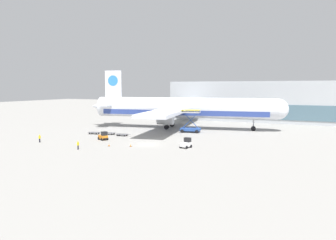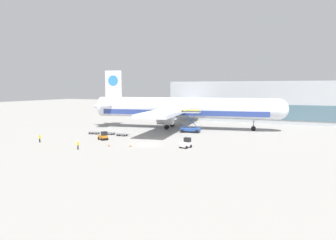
{
  "view_description": "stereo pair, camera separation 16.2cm",
  "coord_description": "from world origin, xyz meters",
  "px_view_note": "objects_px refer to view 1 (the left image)",
  "views": [
    {
      "loc": [
        32.33,
        -59.65,
        12.04
      ],
      "look_at": [
        -0.95,
        12.61,
        4.0
      ],
      "focal_mm": 35.0,
      "sensor_mm": 36.0,
      "label": 1
    },
    {
      "loc": [
        32.48,
        -59.58,
        12.04
      ],
      "look_at": [
        -0.95,
        12.61,
        4.0
      ],
      "focal_mm": 35.0,
      "sensor_mm": 36.0,
      "label": 2
    }
  ],
  "objects_px": {
    "scissor_lift_loader": "(191,124)",
    "baggage_tug_mid": "(186,143)",
    "baggage_dolly_lead": "(94,133)",
    "traffic_cone_near": "(131,145)",
    "airplane_main": "(181,108)",
    "ground_crew_near": "(78,144)",
    "baggage_dolly_second": "(109,133)",
    "baggage_dolly_third": "(122,134)",
    "baggage_tug_foreground": "(103,136)",
    "traffic_cone_far": "(109,145)",
    "ground_crew_far": "(40,138)"
  },
  "relations": [
    {
      "from": "baggage_tug_foreground",
      "to": "baggage_tug_mid",
      "type": "xyz_separation_m",
      "value": [
        20.71,
        -1.03,
        0.0
      ]
    },
    {
      "from": "traffic_cone_far",
      "to": "baggage_dolly_third",
      "type": "bearing_deg",
      "value": 111.89
    },
    {
      "from": "baggage_tug_foreground",
      "to": "baggage_dolly_lead",
      "type": "relative_size",
      "value": 0.75
    },
    {
      "from": "baggage_dolly_lead",
      "to": "airplane_main",
      "type": "bearing_deg",
      "value": 43.72
    },
    {
      "from": "airplane_main",
      "to": "ground_crew_near",
      "type": "distance_m",
      "value": 38.91
    },
    {
      "from": "baggage_tug_foreground",
      "to": "traffic_cone_near",
      "type": "bearing_deg",
      "value": 3.65
    },
    {
      "from": "ground_crew_far",
      "to": "traffic_cone_near",
      "type": "bearing_deg",
      "value": -80.84
    },
    {
      "from": "baggage_dolly_lead",
      "to": "baggage_tug_foreground",
      "type": "bearing_deg",
      "value": -48.88
    },
    {
      "from": "baggage_dolly_third",
      "to": "baggage_tug_mid",
      "type": "bearing_deg",
      "value": -29.63
    },
    {
      "from": "baggage_dolly_second",
      "to": "ground_crew_near",
      "type": "relative_size",
      "value": 2.23
    },
    {
      "from": "baggage_tug_foreground",
      "to": "traffic_cone_far",
      "type": "distance_m",
      "value": 8.33
    },
    {
      "from": "baggage_dolly_third",
      "to": "traffic_cone_near",
      "type": "bearing_deg",
      "value": -58.52
    },
    {
      "from": "airplane_main",
      "to": "baggage_tug_foreground",
      "type": "distance_m",
      "value": 28.3
    },
    {
      "from": "baggage_dolly_third",
      "to": "ground_crew_near",
      "type": "height_order",
      "value": "ground_crew_near"
    },
    {
      "from": "airplane_main",
      "to": "ground_crew_near",
      "type": "bearing_deg",
      "value": -108.12
    },
    {
      "from": "baggage_tug_foreground",
      "to": "traffic_cone_far",
      "type": "bearing_deg",
      "value": -18.14
    },
    {
      "from": "baggage_tug_foreground",
      "to": "traffic_cone_near",
      "type": "height_order",
      "value": "baggage_tug_foreground"
    },
    {
      "from": "baggage_dolly_second",
      "to": "ground_crew_far",
      "type": "xyz_separation_m",
      "value": [
        -6.95,
        -16.2,
        0.64
      ]
    },
    {
      "from": "ground_crew_far",
      "to": "scissor_lift_loader",
      "type": "bearing_deg",
      "value": -41.7
    },
    {
      "from": "scissor_lift_loader",
      "to": "baggage_dolly_second",
      "type": "distance_m",
      "value": 21.44
    },
    {
      "from": "scissor_lift_loader",
      "to": "baggage_dolly_lead",
      "type": "xyz_separation_m",
      "value": [
        -21.34,
        -13.44,
        -1.85
      ]
    },
    {
      "from": "baggage_tug_mid",
      "to": "airplane_main",
      "type": "bearing_deg",
      "value": 35.93
    },
    {
      "from": "baggage_tug_foreground",
      "to": "baggage_dolly_lead",
      "type": "bearing_deg",
      "value": 167.02
    },
    {
      "from": "baggage_tug_mid",
      "to": "ground_crew_near",
      "type": "xyz_separation_m",
      "value": [
        -18.32,
        -10.47,
        0.11
      ]
    },
    {
      "from": "baggage_dolly_lead",
      "to": "traffic_cone_near",
      "type": "distance_m",
      "value": 21.14
    },
    {
      "from": "baggage_tug_foreground",
      "to": "ground_crew_near",
      "type": "bearing_deg",
      "value": -50.11
    },
    {
      "from": "baggage_dolly_second",
      "to": "baggage_dolly_third",
      "type": "relative_size",
      "value": 1.0
    },
    {
      "from": "baggage_tug_mid",
      "to": "ground_crew_near",
      "type": "bearing_deg",
      "value": 131.03
    },
    {
      "from": "traffic_cone_near",
      "to": "baggage_dolly_second",
      "type": "bearing_deg",
      "value": 138.24
    },
    {
      "from": "scissor_lift_loader",
      "to": "traffic_cone_far",
      "type": "relative_size",
      "value": 10.76
    },
    {
      "from": "scissor_lift_loader",
      "to": "airplane_main",
      "type": "bearing_deg",
      "value": 120.98
    },
    {
      "from": "ground_crew_near",
      "to": "traffic_cone_near",
      "type": "height_order",
      "value": "ground_crew_near"
    },
    {
      "from": "baggage_tug_foreground",
      "to": "traffic_cone_far",
      "type": "height_order",
      "value": "baggage_tug_foreground"
    },
    {
      "from": "baggage_dolly_lead",
      "to": "ground_crew_near",
      "type": "xyz_separation_m",
      "value": [
        10.22,
        -18.33,
        0.6
      ]
    },
    {
      "from": "baggage_tug_mid",
      "to": "traffic_cone_near",
      "type": "distance_m",
      "value": 11.3
    },
    {
      "from": "baggage_tug_mid",
      "to": "baggage_dolly_second",
      "type": "xyz_separation_m",
      "value": [
        -24.47,
        8.74,
        -0.49
      ]
    },
    {
      "from": "baggage_dolly_third",
      "to": "ground_crew_far",
      "type": "distance_m",
      "value": 19.19
    },
    {
      "from": "scissor_lift_loader",
      "to": "baggage_dolly_third",
      "type": "xyz_separation_m",
      "value": [
        -13.04,
        -13.18,
        -1.85
      ]
    },
    {
      "from": "baggage_dolly_lead",
      "to": "traffic_cone_near",
      "type": "xyz_separation_m",
      "value": [
        17.82,
        -11.39,
        -0.12
      ]
    },
    {
      "from": "baggage_tug_mid",
      "to": "baggage_tug_foreground",
      "type": "bearing_deg",
      "value": 98.44
    },
    {
      "from": "airplane_main",
      "to": "baggage_dolly_second",
      "type": "height_order",
      "value": "airplane_main"
    },
    {
      "from": "scissor_lift_loader",
      "to": "ground_crew_far",
      "type": "bearing_deg",
      "value": -139.87
    },
    {
      "from": "traffic_cone_near",
      "to": "traffic_cone_far",
      "type": "relative_size",
      "value": 1.0
    },
    {
      "from": "scissor_lift_loader",
      "to": "baggage_tug_mid",
      "type": "bearing_deg",
      "value": -81.12
    },
    {
      "from": "scissor_lift_loader",
      "to": "baggage_dolly_third",
      "type": "bearing_deg",
      "value": -144.49
    },
    {
      "from": "baggage_tug_mid",
      "to": "traffic_cone_far",
      "type": "distance_m",
      "value": 15.79
    },
    {
      "from": "ground_crew_near",
      "to": "baggage_dolly_second",
      "type": "bearing_deg",
      "value": 9.26
    },
    {
      "from": "baggage_dolly_second",
      "to": "traffic_cone_near",
      "type": "xyz_separation_m",
      "value": [
        13.74,
        -12.27,
        -0.12
      ]
    },
    {
      "from": "traffic_cone_far",
      "to": "baggage_dolly_second",
      "type": "bearing_deg",
      "value": 124.68
    },
    {
      "from": "baggage_dolly_lead",
      "to": "scissor_lift_loader",
      "type": "bearing_deg",
      "value": 24.46
    }
  ]
}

